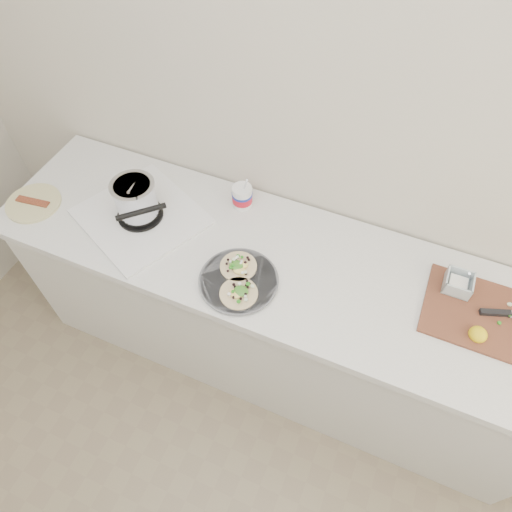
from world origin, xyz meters
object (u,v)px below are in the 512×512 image
at_px(taco_plate, 239,279).
at_px(cutboard, 488,312).
at_px(bacon_plate, 33,203).
at_px(stove, 138,205).
at_px(tub, 243,195).

xyz_separation_m(taco_plate, cutboard, (0.89, 0.23, 0.00)).
bearing_deg(bacon_plate, taco_plate, -1.14).
relative_size(stove, taco_plate, 1.99).
bearing_deg(cutboard, taco_plate, -165.78).
distance_m(taco_plate, cutboard, 0.92).
bearing_deg(stove, tub, 57.52).
relative_size(taco_plate, bacon_plate, 1.31).
relative_size(stove, bacon_plate, 2.61).
bearing_deg(bacon_plate, cutboard, 6.24).
bearing_deg(taco_plate, tub, 111.78).
distance_m(taco_plate, tub, 0.41).
xyz_separation_m(stove, taco_plate, (0.52, -0.14, -0.06)).
relative_size(stove, tub, 3.09).
bearing_deg(cutboard, tub, 171.85).
xyz_separation_m(stove, bacon_plate, (-0.48, -0.12, -0.07)).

